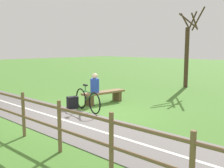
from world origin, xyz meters
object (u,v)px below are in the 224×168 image
bicycle (87,100)px  backpack (72,103)px  tree_mid_field (188,51)px  bench (104,95)px  person_seated (95,84)px

bicycle → backpack: size_ratio=3.90×
bicycle → tree_mid_field: bearing=104.2°
bench → bicycle: (1.29, 0.55, 0.06)m
bench → tree_mid_field: 6.14m
bench → person_seated: bearing=-0.0°
person_seated → tree_mid_field: bearing=-176.7°
bicycle → tree_mid_field: tree_mid_field is taller
person_seated → bicycle: person_seated is taller
bicycle → backpack: bicycle is taller
bicycle → backpack: 0.72m
person_seated → backpack: 1.13m
bench → backpack: (1.40, -0.14, -0.11)m
person_seated → bicycle: size_ratio=0.44×
bicycle → person_seated: bearing=136.5°
person_seated → backpack: size_ratio=1.71×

